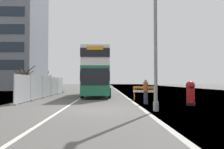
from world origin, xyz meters
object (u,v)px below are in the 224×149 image
Objects in this scene: car_oncoming_near at (104,85)px; pedestrian_at_kerb at (146,92)px; car_receding_mid at (104,84)px; lamppost_foreground at (156,42)px; double_decker_bus at (97,73)px; red_pillar_postbox at (190,92)px; roadworks_barrier at (144,91)px; car_receding_far at (102,84)px.

car_oncoming_near is 24.74m from pedestrian_at_kerb.
car_receding_mid is at bearing 95.85° from pedestrian_at_kerb.
car_receding_mid is 31.75m from pedestrian_at_kerb.
lamppost_foreground is at bearing -91.89° from pedestrian_at_kerb.
red_pillar_postbox is (6.54, -10.40, -1.65)m from double_decker_bus.
red_pillar_postbox is 0.87× the size of roadworks_barrier.
roadworks_barrier is at bearing -83.58° from car_receding_far.
roadworks_barrier is 0.46× the size of car_receding_mid.
double_decker_bus is 31.74m from car_receding_far.
car_receding_far is (-0.55, 9.52, -0.07)m from car_receding_mid.
car_receding_mid is (-3.69, 28.14, 0.31)m from roadworks_barrier.
car_receding_mid reaches higher than roadworks_barrier.
red_pillar_postbox is at bearing -77.13° from car_oncoming_near.
roadworks_barrier is at bearing -82.53° from car_receding_mid.
car_oncoming_near reaches higher than red_pillar_postbox.
double_decker_bus is 2.89× the size of car_receding_far.
car_receding_mid is at bearing 91.49° from car_oncoming_near.
double_decker_bus is 6.70× the size of pedestrian_at_kerb.
lamppost_foreground reaches higher than double_decker_bus.
roadworks_barrier is 28.38m from car_receding_mid.
pedestrian_at_kerb is (-0.45, -3.45, 0.11)m from roadworks_barrier.
lamppost_foreground is 4.19× the size of roadworks_barrier.
double_decker_bus reaches higher than roadworks_barrier.
pedestrian_at_kerb is at bearing -84.74° from car_receding_far.
car_receding_far is at bearing 96.42° from roadworks_barrier.
pedestrian_at_kerb is (3.76, -9.41, -1.66)m from double_decker_bus.
car_oncoming_near is at bearing 99.43° from roadworks_barrier.
roadworks_barrier is at bearing 82.57° from pedestrian_at_kerb.
car_receding_mid reaches higher than pedestrian_at_kerb.
car_oncoming_near is (-2.93, 28.47, -2.65)m from lamppost_foreground.
pedestrian_at_kerb is at bearing -82.91° from car_oncoming_near.
red_pillar_postbox is at bearing -62.29° from roadworks_barrier.
car_receding_far is (-3.66, 45.03, -2.64)m from lamppost_foreground.
lamppost_foreground is 4.46× the size of pedestrian_at_kerb.
double_decker_bus is 7.25× the size of red_pillar_postbox.
double_decker_bus is 1.50× the size of lamppost_foreground.
roadworks_barrier is 21.40m from car_oncoming_near.
red_pillar_postbox is at bearing -79.53° from car_receding_mid.
double_decker_bus is 10.27m from pedestrian_at_kerb.
lamppost_foreground is at bearing -85.36° from car_receding_far.
car_oncoming_near is at bearing 87.34° from double_decker_bus.
car_receding_mid is at bearing 97.47° from roadworks_barrier.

